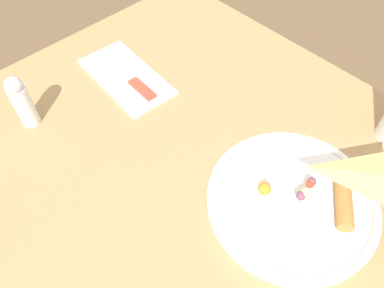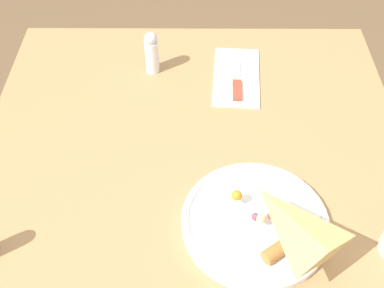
# 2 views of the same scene
# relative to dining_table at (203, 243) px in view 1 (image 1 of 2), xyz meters

# --- Properties ---
(dining_table) EXTENTS (1.02, 0.85, 0.74)m
(dining_table) POSITION_rel_dining_table_xyz_m (0.00, 0.00, 0.00)
(dining_table) COLOR #A87F51
(dining_table) RESTS_ON ground_plane
(plate_pizza) EXTENTS (0.25, 0.25, 0.05)m
(plate_pizza) POSITION_rel_dining_table_xyz_m (-0.08, -0.11, 0.12)
(plate_pizza) COLOR white
(plate_pizza) RESTS_ON dining_table
(napkin_folded) EXTENTS (0.21, 0.12, 0.00)m
(napkin_folded) POSITION_rel_dining_table_xyz_m (0.32, -0.10, 0.11)
(napkin_folded) COLOR white
(napkin_folded) RESTS_ON dining_table
(butter_knife) EXTENTS (0.18, 0.02, 0.01)m
(butter_knife) POSITION_rel_dining_table_xyz_m (0.31, -0.10, 0.12)
(butter_knife) COLOR #99422D
(butter_knife) RESTS_ON napkin_folded
(salt_shaker) EXTENTS (0.03, 0.03, 0.10)m
(salt_shaker) POSITION_rel_dining_table_xyz_m (0.34, 0.09, 0.16)
(salt_shaker) COLOR white
(salt_shaker) RESTS_ON dining_table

